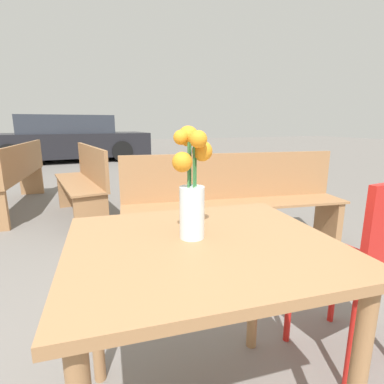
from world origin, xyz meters
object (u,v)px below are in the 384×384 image
object	(u,v)px
bench_near	(234,198)
parked_car	(67,140)
table_front	(202,273)
bench_middle	(85,181)
flower_vase	(192,189)
bench_far	(19,173)
cafe_chair	(365,261)

from	to	relation	value
bench_near	parked_car	bearing A→B (deg)	100.45
table_front	bench_middle	bearing A→B (deg)	95.49
table_front	flower_vase	distance (m)	0.28
table_front	bench_middle	distance (m)	2.80
flower_vase	table_front	bearing A→B (deg)	-65.92
table_front	bench_far	world-z (taller)	bench_far
cafe_chair	bench_near	distance (m)	1.36
flower_vase	bench_far	xyz separation A→B (m)	(-1.01, 3.51, -0.42)
flower_vase	parked_car	distance (m)	8.80
table_front	flower_vase	bearing A→B (deg)	114.08
table_front	flower_vase	xyz separation A→B (m)	(-0.02, 0.04, 0.28)
bench_far	parked_car	bearing A→B (deg)	84.04
table_front	bench_near	world-z (taller)	bench_near
cafe_chair	parked_car	distance (m)	8.91
flower_vase	cafe_chair	xyz separation A→B (m)	(0.80, -0.04, -0.38)
table_front	bench_near	bearing A→B (deg)	56.70
flower_vase	bench_near	bearing A→B (deg)	55.23
bench_near	bench_middle	size ratio (longest dim) A/B	1.32
cafe_chair	bench_middle	bearing A→B (deg)	110.74
bench_far	cafe_chair	bearing A→B (deg)	-62.86
flower_vase	bench_middle	size ratio (longest dim) A/B	0.25
table_front	cafe_chair	xyz separation A→B (m)	(0.78, 0.01, -0.10)
bench_far	bench_near	bearing A→B (deg)	-48.61
cafe_chair	parked_car	xyz separation A→B (m)	(-1.26, 8.82, 0.11)
cafe_chair	bench_near	bearing A→B (deg)	85.24
flower_vase	cafe_chair	distance (m)	0.89
bench_near	table_front	bearing A→B (deg)	-123.30
cafe_chair	bench_middle	distance (m)	2.96
flower_vase	cafe_chair	world-z (taller)	flower_vase
flower_vase	parked_car	bearing A→B (deg)	93.02
parked_car	cafe_chair	bearing A→B (deg)	-81.84
bench_middle	bench_far	xyz separation A→B (m)	(-0.77, 0.77, 0.02)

